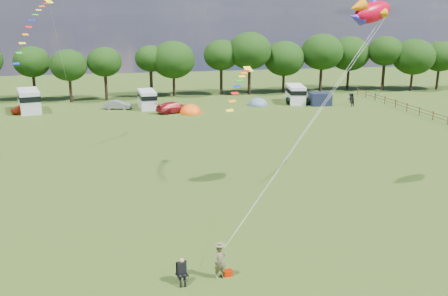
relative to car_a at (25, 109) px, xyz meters
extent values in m
plane|color=black|center=(19.81, -45.41, -0.62)|extent=(180.00, 180.00, 0.00)
cylinder|color=black|center=(-0.22, 10.90, 1.34)|extent=(0.47, 0.47, 3.90)
ellipsoid|color=black|center=(-0.22, 10.90, 5.38)|extent=(5.58, 5.58, 4.74)
cylinder|color=black|center=(5.45, 7.85, 1.16)|extent=(0.44, 0.44, 3.56)
ellipsoid|color=black|center=(5.45, 7.85, 5.03)|extent=(5.56, 5.56, 4.73)
cylinder|color=black|center=(10.72, 8.82, 1.36)|extent=(0.47, 0.47, 3.95)
ellipsoid|color=black|center=(10.72, 8.82, 5.34)|extent=(5.33, 5.33, 4.53)
cylinder|color=black|center=(17.89, 10.61, 1.55)|extent=(0.50, 0.50, 4.33)
ellipsoid|color=black|center=(17.89, 10.61, 5.57)|extent=(4.95, 4.95, 4.21)
cylinder|color=black|center=(21.52, 10.15, 1.04)|extent=(0.43, 0.43, 3.31)
ellipsoid|color=black|center=(21.52, 10.15, 5.34)|extent=(7.03, 7.03, 5.98)
cylinder|color=black|center=(29.47, 10.38, 1.57)|extent=(0.50, 0.50, 4.36)
ellipsoid|color=black|center=(29.47, 10.38, 5.94)|extent=(5.84, 5.84, 4.97)
cylinder|color=black|center=(34.06, 9.51, 1.66)|extent=(0.51, 0.51, 4.55)
ellipsoid|color=black|center=(34.06, 9.51, 6.62)|extent=(7.15, 7.15, 6.08)
cylinder|color=black|center=(40.30, 10.21, 0.99)|extent=(0.42, 0.42, 3.21)
ellipsoid|color=black|center=(40.30, 10.21, 5.18)|extent=(6.90, 6.90, 5.86)
cylinder|color=black|center=(46.79, 9.55, 1.47)|extent=(0.48, 0.48, 4.17)
ellipsoid|color=black|center=(46.79, 9.55, 6.24)|extent=(7.16, 7.16, 6.09)
cylinder|color=black|center=(52.78, 11.47, 1.22)|extent=(0.45, 0.45, 3.66)
ellipsoid|color=black|center=(52.78, 11.47, 5.69)|extent=(7.05, 7.05, 5.99)
cylinder|color=black|center=(58.23, 8.95, 1.71)|extent=(0.52, 0.52, 4.65)
ellipsoid|color=black|center=(58.23, 8.95, 6.26)|extent=(5.96, 5.96, 5.06)
cylinder|color=black|center=(62.97, 7.63, 0.98)|extent=(0.42, 0.42, 3.19)
ellipsoid|color=black|center=(62.97, 7.63, 5.28)|extent=(7.23, 7.23, 6.14)
cylinder|color=black|center=(68.36, 8.02, 1.15)|extent=(0.44, 0.44, 3.52)
ellipsoid|color=black|center=(68.36, 8.02, 5.24)|extent=(6.22, 6.22, 5.28)
cylinder|color=#472D19|center=(51.81, -18.41, -0.02)|extent=(0.12, 0.12, 1.20)
cylinder|color=#472D19|center=(51.81, -15.41, -0.02)|extent=(0.12, 0.12, 1.20)
cylinder|color=#472D19|center=(51.81, -16.91, 0.33)|extent=(0.08, 3.00, 0.08)
cylinder|color=#472D19|center=(51.81, -16.91, -0.07)|extent=(0.08, 3.00, 0.08)
cylinder|color=#472D19|center=(51.81, -12.41, -0.02)|extent=(0.12, 0.12, 1.20)
cylinder|color=#472D19|center=(51.81, -13.91, 0.33)|extent=(0.08, 3.00, 0.08)
cylinder|color=#472D19|center=(51.81, -13.91, -0.07)|extent=(0.08, 3.00, 0.08)
cylinder|color=#472D19|center=(51.81, -9.41, -0.02)|extent=(0.12, 0.12, 1.20)
cylinder|color=#472D19|center=(51.81, -10.91, 0.33)|extent=(0.08, 3.00, 0.08)
cylinder|color=#472D19|center=(51.81, -10.91, -0.07)|extent=(0.08, 3.00, 0.08)
cylinder|color=#472D19|center=(51.81, -6.41, -0.02)|extent=(0.12, 0.12, 1.20)
cylinder|color=#472D19|center=(51.81, -7.91, 0.33)|extent=(0.08, 3.00, 0.08)
cylinder|color=#472D19|center=(51.81, -7.91, -0.07)|extent=(0.08, 3.00, 0.08)
cylinder|color=#472D19|center=(51.81, -3.41, -0.02)|extent=(0.12, 0.12, 1.20)
cylinder|color=#472D19|center=(51.81, -4.91, 0.33)|extent=(0.08, 3.00, 0.08)
cylinder|color=#472D19|center=(51.81, -4.91, -0.07)|extent=(0.08, 3.00, 0.08)
cylinder|color=#472D19|center=(51.81, -0.41, -0.02)|extent=(0.12, 0.12, 1.20)
cylinder|color=#472D19|center=(51.81, -1.91, 0.33)|extent=(0.08, 3.00, 0.08)
cylinder|color=#472D19|center=(51.81, -1.91, -0.07)|extent=(0.08, 3.00, 0.08)
cylinder|color=#472D19|center=(51.81, 2.59, -0.02)|extent=(0.12, 0.12, 1.20)
cylinder|color=#472D19|center=(51.81, 1.09, 0.33)|extent=(0.08, 3.00, 0.08)
cylinder|color=#472D19|center=(51.81, 1.09, -0.07)|extent=(0.08, 3.00, 0.08)
cylinder|color=#472D19|center=(51.81, 5.59, -0.02)|extent=(0.12, 0.12, 1.20)
cylinder|color=#472D19|center=(51.81, 4.09, 0.33)|extent=(0.08, 3.00, 0.08)
cylinder|color=#472D19|center=(51.81, 4.09, -0.07)|extent=(0.08, 3.00, 0.08)
imported|color=#A92C0F|center=(0.00, 0.00, 0.00)|extent=(3.97, 2.72, 1.23)
imported|color=gray|center=(12.38, 0.65, 0.01)|extent=(3.74, 2.08, 1.25)
imported|color=maroon|center=(19.95, -3.50, 0.12)|extent=(5.30, 3.70, 1.47)
imported|color=black|center=(39.39, -1.17, 0.05)|extent=(5.31, 3.64, 1.33)
cube|color=silver|center=(0.40, 1.30, 0.91)|extent=(3.91, 6.54, 3.06)
cube|color=black|center=(0.40, 1.30, 1.54)|extent=(3.98, 6.67, 0.72)
cylinder|color=black|center=(0.83, -0.58, -0.19)|extent=(0.91, 0.50, 0.86)
cylinder|color=black|center=(-0.03, 3.18, -0.19)|extent=(0.91, 0.50, 0.86)
cube|color=silver|center=(16.56, 0.63, 0.66)|extent=(2.51, 5.24, 2.55)
cube|color=black|center=(16.56, 0.63, 1.18)|extent=(2.56, 5.35, 0.61)
cylinder|color=black|center=(16.67, -0.97, -0.26)|extent=(0.73, 0.31, 0.72)
cylinder|color=black|center=(16.45, 2.24, -0.26)|extent=(0.73, 0.31, 0.72)
cube|color=silver|center=(38.91, 0.30, 0.72)|extent=(3.20, 5.68, 2.68)
cube|color=black|center=(38.91, 0.30, 1.27)|extent=(3.26, 5.79, 0.63)
cylinder|color=black|center=(38.61, -1.36, -0.24)|extent=(0.79, 0.41, 0.75)
cylinder|color=black|center=(39.22, 1.96, -0.24)|extent=(0.79, 0.41, 0.75)
ellipsoid|color=#F8530A|center=(22.13, -4.46, -0.60)|extent=(2.98, 3.42, 2.44)
cylinder|color=#F8530A|center=(22.13, -4.46, -0.58)|extent=(3.13, 3.13, 0.08)
ellipsoid|color=slate|center=(32.76, -0.53, -0.60)|extent=(2.84, 3.26, 2.22)
cylinder|color=slate|center=(32.76, -0.53, -0.58)|extent=(2.98, 2.98, 0.08)
cube|color=black|center=(41.78, -2.37, 0.32)|extent=(3.12, 2.59, 1.88)
imported|color=brown|center=(17.31, -48.26, 0.32)|extent=(0.76, 0.59, 1.87)
cylinder|color=#99999E|center=(15.07, -48.60, -0.37)|extent=(0.02, 0.02, 0.50)
cylinder|color=#99999E|center=(15.55, -48.60, -0.37)|extent=(0.02, 0.02, 0.50)
cylinder|color=#99999E|center=(15.07, -48.12, -0.37)|extent=(0.02, 0.02, 0.50)
cylinder|color=#99999E|center=(15.55, -48.12, -0.37)|extent=(0.02, 0.02, 0.50)
cube|color=black|center=(15.31, -48.36, -0.12)|extent=(0.66, 0.64, 0.05)
cube|color=black|center=(15.31, -48.10, 0.20)|extent=(0.56, 0.16, 0.60)
cube|color=black|center=(15.31, -48.31, 0.23)|extent=(0.45, 0.34, 0.63)
sphere|color=tan|center=(15.31, -48.34, 0.66)|extent=(0.24, 0.24, 0.24)
cube|color=red|center=(17.75, -48.10, -0.45)|extent=(0.49, 0.36, 0.32)
ellipsoid|color=#C00019|center=(29.84, -38.77, 12.77)|extent=(3.81, 2.54, 2.06)
ellipsoid|color=#E5DD00|center=(29.84, -38.77, 12.60)|extent=(2.38, 1.57, 1.13)
cone|color=orange|center=(28.39, -39.34, 13.09)|extent=(1.51, 1.30, 1.08)
cone|color=#3224C7|center=(28.39, -39.34, 12.44)|extent=(1.51, 1.30, 1.08)
cone|color=#3224C7|center=(29.94, -38.73, 13.43)|extent=(1.04, 1.13, 0.92)
sphere|color=white|center=(30.86, -37.97, 12.96)|extent=(0.34, 0.34, 0.34)
sphere|color=black|center=(30.92, -37.89, 12.96)|extent=(0.17, 0.17, 0.17)
cube|color=#FCFF02|center=(6.44, -17.99, 13.80)|extent=(0.89, 0.89, 0.42)
cube|color=red|center=(6.17, -18.48, 13.57)|extent=(0.63, 0.61, 0.12)
cube|color=orange|center=(5.90, -18.98, 13.31)|extent=(0.62, 0.60, 0.13)
cube|color=yellow|center=(5.63, -19.47, 12.96)|extent=(0.62, 0.60, 0.14)
cube|color=#198C1E|center=(5.36, -19.97, 12.54)|extent=(0.62, 0.60, 0.15)
cube|color=#0C1EB2|center=(5.09, -20.46, 12.03)|extent=(0.61, 0.59, 0.16)
cube|color=red|center=(4.82, -20.96, 11.45)|extent=(0.61, 0.59, 0.17)
cube|color=orange|center=(4.55, -21.45, 10.78)|extent=(0.61, 0.59, 0.18)
cube|color=yellow|center=(4.28, -21.95, 10.04)|extent=(0.60, 0.58, 0.19)
cube|color=#198C1E|center=(4.01, -22.44, 9.21)|extent=(0.60, 0.58, 0.20)
cube|color=#0C1EB2|center=(3.74, -22.94, 8.31)|extent=(0.59, 0.57, 0.21)
cube|color=yellow|center=(23.19, -31.10, 8.25)|extent=(0.84, 0.79, 0.42)
cube|color=red|center=(22.88, -31.64, 8.17)|extent=(0.67, 0.46, 0.12)
cube|color=orange|center=(22.56, -32.18, 8.06)|extent=(0.66, 0.46, 0.13)
cube|color=yellow|center=(22.25, -32.72, 7.87)|extent=(0.66, 0.46, 0.14)
cube|color=#198C1E|center=(21.93, -33.26, 7.60)|extent=(0.66, 0.45, 0.15)
cube|color=#0C1EB2|center=(21.62, -33.80, 7.25)|extent=(0.66, 0.45, 0.16)
cube|color=red|center=(21.30, -34.34, 6.81)|extent=(0.66, 0.44, 0.17)
cube|color=orange|center=(20.99, -34.88, 6.30)|extent=(0.66, 0.44, 0.18)
cube|color=yellow|center=(20.67, -35.42, 5.71)|extent=(0.65, 0.43, 0.19)
imported|color=black|center=(46.04, -4.14, 0.34)|extent=(1.07, 0.85, 1.91)
imported|color=black|center=(47.03, -1.59, 0.13)|extent=(1.06, 0.88, 1.50)
camera|label=1|loc=(12.68, -71.05, 12.79)|focal=40.00mm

